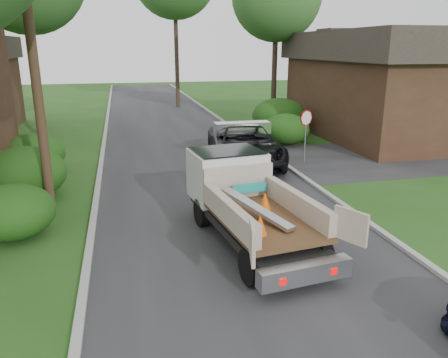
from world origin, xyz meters
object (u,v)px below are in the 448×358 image
utility_pole (33,48)px  black_pickup (245,144)px  stop_sign (306,125)px  house_right (395,83)px  flatbed_truck (240,192)px

utility_pole → black_pickup: 10.00m
stop_sign → house_right: size_ratio=0.19×
house_right → flatbed_truck: (-12.85, -12.09, -1.95)m
black_pickup → utility_pole: bearing=-143.0°
stop_sign → house_right: house_right is taller
flatbed_truck → black_pickup: size_ratio=0.93×
stop_sign → black_pickup: bearing=171.3°
stop_sign → black_pickup: (-2.80, 0.43, -0.86)m
house_right → black_pickup: bearing=-156.7°
stop_sign → black_pickup: stop_sign is taller
flatbed_truck → house_right: bearing=35.9°
utility_pole → black_pickup: bearing=29.4°
stop_sign → utility_pole: 11.91m
stop_sign → flatbed_truck: bearing=-125.5°
stop_sign → utility_pole: bearing=-159.4°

